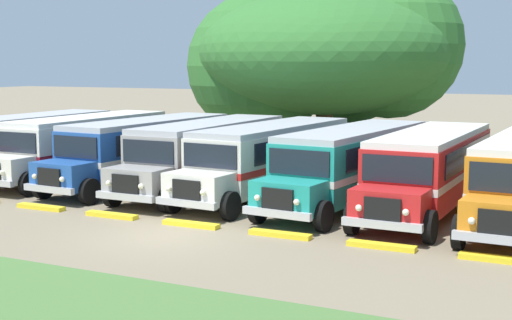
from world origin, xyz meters
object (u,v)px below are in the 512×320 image
object	(u,v)px
parked_bus_slot_3	(208,152)
parked_bus_slot_6	(430,167)
parked_bus_slot_1	(85,143)
parked_bus_slot_5	(352,161)
parked_bus_slot_2	(146,148)
parked_bus_slot_4	(270,156)
parked_bus_slot_0	(27,142)
broad_shade_tree	(328,56)

from	to	relation	value
parked_bus_slot_3	parked_bus_slot_6	bearing A→B (deg)	88.55
parked_bus_slot_1	parked_bus_slot_5	distance (m)	13.11
parked_bus_slot_2	parked_bus_slot_4	world-z (taller)	same
parked_bus_slot_1	parked_bus_slot_6	size ratio (longest dim) A/B	1.00
parked_bus_slot_4	parked_bus_slot_2	bearing A→B (deg)	-86.33
parked_bus_slot_2	parked_bus_slot_6	size ratio (longest dim) A/B	1.01
parked_bus_slot_1	parked_bus_slot_5	world-z (taller)	same
parked_bus_slot_0	parked_bus_slot_1	size ratio (longest dim) A/B	1.00
parked_bus_slot_6	broad_shade_tree	bearing A→B (deg)	-145.88
parked_bus_slot_1	parked_bus_slot_4	bearing A→B (deg)	88.55
parked_bus_slot_3	parked_bus_slot_6	size ratio (longest dim) A/B	1.00
parked_bus_slot_0	broad_shade_tree	world-z (taller)	broad_shade_tree
parked_bus_slot_0	parked_bus_slot_4	distance (m)	12.51
parked_bus_slot_0	parked_bus_slot_4	xyz separation A→B (m)	(12.50, 0.41, 0.00)
parked_bus_slot_1	parked_bus_slot_4	xyz separation A→B (m)	(9.62, -0.30, 0.00)
parked_bus_slot_3	parked_bus_slot_6	xyz separation A→B (m)	(9.37, -0.30, 0.00)
parked_bus_slot_0	parked_bus_slot_4	world-z (taller)	same
parked_bus_slot_4	parked_bus_slot_3	bearing A→B (deg)	-86.96
parked_bus_slot_5	broad_shade_tree	xyz separation A→B (m)	(-6.19, 13.89, 4.12)
broad_shade_tree	parked_bus_slot_3	bearing A→B (deg)	-90.91
parked_bus_slot_6	parked_bus_slot_5	bearing A→B (deg)	-90.36
parked_bus_slot_6	broad_shade_tree	size ratio (longest dim) A/B	0.68
parked_bus_slot_0	parked_bus_slot_6	bearing A→B (deg)	89.85
parked_bus_slot_4	parked_bus_slot_5	bearing A→B (deg)	91.53
parked_bus_slot_4	broad_shade_tree	size ratio (longest dim) A/B	0.69
parked_bus_slot_1	parked_bus_slot_2	world-z (taller)	same
parked_bus_slot_2	parked_bus_slot_4	bearing A→B (deg)	92.87
parked_bus_slot_2	parked_bus_slot_6	world-z (taller)	same
parked_bus_slot_0	broad_shade_tree	bearing A→B (deg)	144.60
parked_bus_slot_1	parked_bus_slot_2	xyz separation A→B (m)	(3.54, -0.23, 0.00)
parked_bus_slot_3	broad_shade_tree	distance (m)	14.26
parked_bus_slot_1	parked_bus_slot_3	size ratio (longest dim) A/B	1.00
parked_bus_slot_0	parked_bus_slot_3	world-z (taller)	same
parked_bus_slot_1	parked_bus_slot_4	size ratio (longest dim) A/B	0.99
broad_shade_tree	parked_bus_slot_6	bearing A→B (deg)	-56.73
parked_bus_slot_1	broad_shade_tree	distance (m)	15.64
parked_bus_slot_0	parked_bus_slot_2	distance (m)	6.44
parked_bus_slot_3	broad_shade_tree	xyz separation A→B (m)	(0.22, 13.65, 4.12)
parked_bus_slot_1	parked_bus_slot_6	distance (m)	16.07
parked_bus_slot_0	parked_bus_slot_6	xyz separation A→B (m)	(18.94, 0.17, 0.00)
parked_bus_slot_0	parked_bus_slot_1	world-z (taller)	same
parked_bus_slot_1	parked_bus_slot_3	xyz separation A→B (m)	(6.69, -0.23, 0.00)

